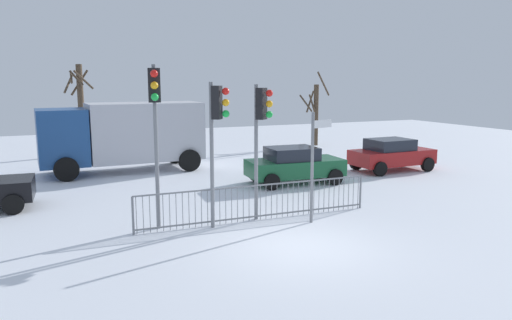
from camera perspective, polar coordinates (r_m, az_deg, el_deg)
ground_plane at (r=12.26m, az=5.00°, el=-10.14°), size 60.00×60.00×0.00m
traffic_light_rear_left at (r=13.88m, az=0.59°, el=4.57°), size 0.45×0.48×3.99m
traffic_light_mid_right at (r=13.14m, az=-4.69°, el=4.49°), size 0.48×0.45×4.06m
traffic_light_foreground_left at (r=13.18m, az=-11.86°, el=5.79°), size 0.36×0.56×4.52m
direction_sign_post at (r=13.90m, az=6.85°, el=-0.18°), size 0.77×0.24×3.21m
pedestrian_guard_railing at (r=14.25m, az=0.19°, el=-4.98°), size 7.28×0.21×1.07m
car_green_near at (r=19.36m, az=4.54°, el=-0.53°), size 3.90×2.13×1.47m
car_red_mid at (r=22.88m, az=15.74°, el=0.68°), size 3.83×1.98×1.47m
delivery_truck at (r=22.50m, az=-15.29°, el=3.05°), size 7.13×2.93×3.10m
bare_tree_left at (r=28.31m, az=-20.05°, el=6.03°), size 1.59×1.59×4.97m
bare_tree_right at (r=30.91m, az=7.05°, el=5.65°), size 1.57×1.55×4.64m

